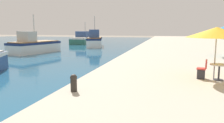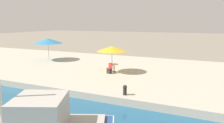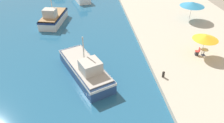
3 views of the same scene
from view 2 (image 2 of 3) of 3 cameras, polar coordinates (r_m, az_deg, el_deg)
The scene contains 5 objects.
cafe_umbrella_pink at distance 19.80m, azimuth -0.00°, elevation 3.34°, with size 2.70×2.70×2.41m.
cafe_umbrella_white at distance 27.45m, azimuth -16.36°, elevation 5.20°, with size 3.48×3.48×2.65m.
cafe_table at distance 20.18m, azimuth 0.54°, elevation -1.25°, with size 0.80×0.80×0.74m.
cafe_chair_left at distance 19.65m, azimuth -0.69°, elevation -2.18°, with size 0.50×0.48×0.91m.
mooring_bollard at distance 13.93m, azimuth 3.38°, elevation -7.34°, with size 0.26×0.26×0.65m.
Camera 2 is at (-11.74, 10.89, 5.08)m, focal length 35.00 mm.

